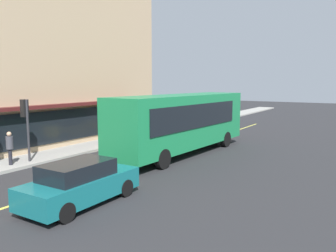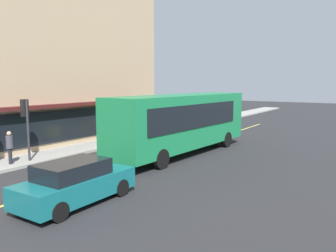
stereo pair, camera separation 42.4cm
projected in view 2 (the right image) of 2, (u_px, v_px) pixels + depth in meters
ground at (160, 156)px, 19.53m from camera, size 120.00×120.00×0.00m
sidewalk at (95, 145)px, 22.35m from camera, size 80.00×2.43×0.15m
lane_centre_stripe at (160, 156)px, 19.53m from camera, size 36.00×0.16×0.01m
storefront_building at (8, 34)px, 23.08m from camera, size 20.87×10.25×14.93m
bus at (183, 121)px, 19.86m from camera, size 11.25×3.11×3.50m
traffic_light at (25, 115)px, 17.50m from camera, size 0.30×0.52×3.20m
car_teal at (75, 183)px, 11.79m from camera, size 4.31×1.88×1.52m
car_yellow at (141, 134)px, 22.83m from camera, size 4.32×1.90×1.52m
car_black at (190, 125)px, 27.66m from camera, size 4.38×2.02×1.52m
pedestrian_at_corner at (10, 145)px, 16.83m from camera, size 0.34×0.34×1.66m
pedestrian_waiting at (159, 118)px, 27.88m from camera, size 0.34×0.34×1.85m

